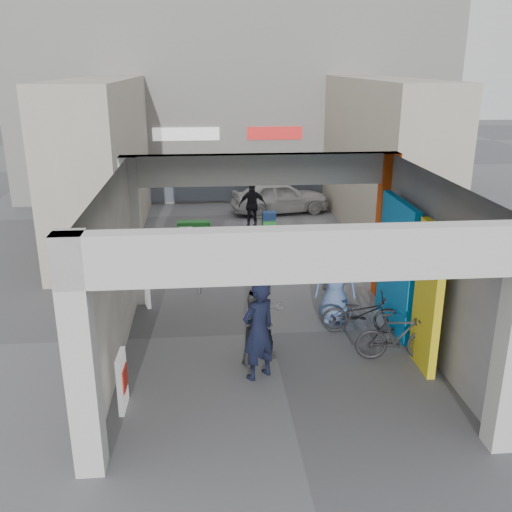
{
  "coord_description": "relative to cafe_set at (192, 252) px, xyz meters",
  "views": [
    {
      "loc": [
        -1.28,
        -10.87,
        5.48
      ],
      "look_at": [
        -0.22,
        1.0,
        1.41
      ],
      "focal_mm": 40.0,
      "sensor_mm": 36.0,
      "label": 1
    }
  ],
  "objects": [
    {
      "name": "bicycle_rear",
      "position": [
        4.03,
        -6.02,
        0.16
      ],
      "size": [
        1.65,
        0.63,
        0.97
      ],
      "primitive_type": "imported",
      "rotation": [
        0.0,
        0.0,
        1.46
      ],
      "color": "black",
      "rests_on": "ground"
    },
    {
      "name": "advert_board_near",
      "position": [
        -1.02,
        -7.2,
        0.18
      ],
      "size": [
        0.11,
        0.55,
        1.0
      ],
      "rotation": [
        0.0,
        0.0,
        -0.03
      ],
      "color": "white",
      "rests_on": "ground"
    },
    {
      "name": "man_crates",
      "position": [
        2.02,
        3.46,
        0.48
      ],
      "size": [
        0.95,
        0.41,
        1.61
      ],
      "primitive_type": "imported",
      "rotation": [
        0.0,
        0.0,
        3.16
      ],
      "color": "black",
      "rests_on": "ground"
    },
    {
      "name": "bollard_center",
      "position": [
        1.85,
        -2.48,
        0.13
      ],
      "size": [
        0.09,
        0.09,
        0.91
      ],
      "primitive_type": "cylinder",
      "color": "gray",
      "rests_on": "ground"
    },
    {
      "name": "advert_board_far",
      "position": [
        -1.02,
        -2.92,
        0.18
      ],
      "size": [
        0.22,
        0.55,
        1.0
      ],
      "rotation": [
        0.0,
        0.0,
        0.26
      ],
      "color": "white",
      "rests_on": "ground"
    },
    {
      "name": "produce_stand",
      "position": [
        0.03,
        1.39,
        -0.01
      ],
      "size": [
        1.23,
        0.66,
        0.81
      ],
      "rotation": [
        0.0,
        0.0,
        -0.07
      ],
      "color": "black",
      "rests_on": "ground"
    },
    {
      "name": "bicycle_front",
      "position": [
        3.64,
        -4.79,
        0.11
      ],
      "size": [
        1.72,
        0.78,
        0.87
      ],
      "primitive_type": "imported",
      "rotation": [
        0.0,
        0.0,
        1.45
      ],
      "color": "black",
      "rests_on": "ground"
    },
    {
      "name": "bollard_right",
      "position": [
        3.37,
        -2.35,
        0.1
      ],
      "size": [
        0.09,
        0.09,
        0.85
      ],
      "primitive_type": "cylinder",
      "color": "gray",
      "rests_on": "ground"
    },
    {
      "name": "man_elderly",
      "position": [
        3.21,
        -4.17,
        0.59
      ],
      "size": [
        1.0,
        0.75,
        1.84
      ],
      "primitive_type": "imported",
      "rotation": [
        0.0,
        0.0,
        -0.19
      ],
      "color": "#526CA0",
      "rests_on": "ground"
    },
    {
      "name": "plaza_bldg_right",
      "position": [
        6.23,
        2.8,
        2.17
      ],
      "size": [
        2.0,
        9.0,
        5.0
      ],
      "primitive_type": "cube",
      "color": "#ABA58E",
      "rests_on": "ground"
    },
    {
      "name": "border_collie",
      "position": [
        1.55,
        -5.42,
        -0.09
      ],
      "size": [
        0.22,
        0.44,
        0.61
      ],
      "rotation": [
        0.0,
        0.0,
        -0.25
      ],
      "color": "black",
      "rests_on": "ground"
    },
    {
      "name": "plaza_bldg_left",
      "position": [
        -2.77,
        2.8,
        2.17
      ],
      "size": [
        2.0,
        9.0,
        5.0
      ],
      "primitive_type": "cube",
      "color": "#ABA58E",
      "rests_on": "ground"
    },
    {
      "name": "arcade_canopy",
      "position": [
        2.27,
        -5.52,
        1.97
      ],
      "size": [
        6.4,
        6.45,
        6.4
      ],
      "color": "#BABAB6",
      "rests_on": "ground"
    },
    {
      "name": "bollard_left",
      "position": [
        0.2,
        -2.33,
        0.13
      ],
      "size": [
        0.09,
        0.09,
        0.91
      ],
      "primitive_type": "cylinder",
      "color": "gray",
      "rests_on": "ground"
    },
    {
      "name": "crate_stack",
      "position": [
        2.59,
        3.46,
        -0.05
      ],
      "size": [
        0.47,
        0.37,
        0.56
      ],
      "rotation": [
        0.0,
        0.0,
        0.05
      ],
      "color": "#1B5F25",
      "rests_on": "ground"
    },
    {
      "name": "ground",
      "position": [
        1.73,
        -4.7,
        -0.33
      ],
      "size": [
        90.0,
        90.0,
        0.0
      ],
      "primitive_type": "plane",
      "color": "#5B5B60",
      "rests_on": "ground"
    },
    {
      "name": "man_back_turned",
      "position": [
        1.47,
        -5.87,
        0.63
      ],
      "size": [
        1.18,
        1.13,
        1.92
      ],
      "primitive_type": "imported",
      "rotation": [
        0.0,
        0.0,
        0.6
      ],
      "color": "#434345",
      "rests_on": "ground"
    },
    {
      "name": "man_with_dog",
      "position": [
        1.31,
        -6.42,
        0.61
      ],
      "size": [
        0.82,
        0.76,
        1.88
      ],
      "primitive_type": "imported",
      "rotation": [
        0.0,
        0.0,
        3.73
      ],
      "color": "black",
      "rests_on": "ground"
    },
    {
      "name": "far_building",
      "position": [
        1.73,
        9.29,
        3.66
      ],
      "size": [
        18.0,
        4.08,
        8.0
      ],
      "color": "silver",
      "rests_on": "ground"
    },
    {
      "name": "cafe_set",
      "position": [
        0.0,
        0.0,
        0.0
      ],
      "size": [
        1.53,
        1.24,
        0.93
      ],
      "rotation": [
        0.0,
        0.0,
        0.31
      ],
      "color": "#ACACB1",
      "rests_on": "ground"
    },
    {
      "name": "white_van",
      "position": [
        3.23,
        5.51,
        0.3
      ],
      "size": [
        3.85,
        2.05,
        1.25
      ],
      "primitive_type": "imported",
      "rotation": [
        0.0,
        0.0,
        1.73
      ],
      "color": "silver",
      "rests_on": "ground"
    }
  ]
}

